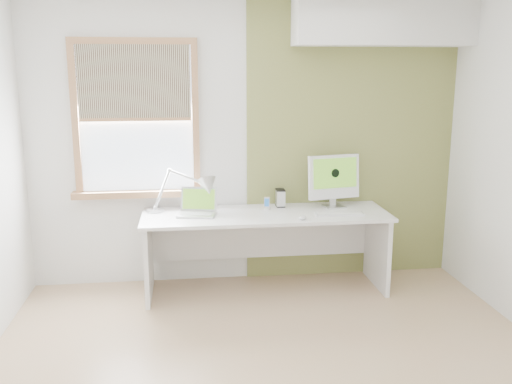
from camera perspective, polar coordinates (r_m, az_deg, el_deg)
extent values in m
cube|color=tan|center=(4.00, 1.97, -17.64)|extent=(4.00, 3.50, 0.02)
cube|color=white|center=(5.25, -0.97, 4.86)|extent=(4.00, 0.02, 2.60)
cube|color=white|center=(1.88, 10.89, -9.45)|extent=(4.00, 0.02, 2.60)
cube|color=olive|center=(5.43, 9.65, 4.94)|extent=(2.00, 0.02, 2.60)
cube|color=white|center=(5.30, 12.81, 16.56)|extent=(1.60, 0.40, 0.42)
cube|color=#A26E45|center=(5.24, -17.93, 7.01)|extent=(0.06, 0.06, 1.42)
cube|color=#A26E45|center=(5.15, -6.18, 7.45)|extent=(0.06, 0.06, 1.42)
cube|color=#A26E45|center=(5.16, -12.46, 14.81)|extent=(1.00, 0.06, 0.06)
cube|color=#A26E45|center=(5.25, -11.79, -0.16)|extent=(1.20, 0.14, 0.06)
cube|color=#D1E2F9|center=(5.19, -12.09, 7.28)|extent=(1.00, 0.01, 1.30)
cube|color=beige|center=(5.13, -12.30, 10.86)|extent=(0.98, 0.02, 0.65)
cube|color=#A26E45|center=(5.14, -12.13, 7.24)|extent=(0.98, 0.03, 0.03)
cube|color=white|center=(5.01, 1.01, -2.34)|extent=(2.20, 0.70, 0.03)
cube|color=white|center=(5.08, -10.89, -6.66)|extent=(0.04, 0.64, 0.70)
cube|color=white|center=(5.36, 12.24, -5.70)|extent=(0.04, 0.64, 0.70)
cube|color=white|center=(5.38, 0.52, -4.20)|extent=(2.08, 0.02, 0.48)
cylinder|color=silver|center=(5.14, -10.22, -1.83)|extent=(0.18, 0.18, 0.02)
sphere|color=silver|center=(5.14, -10.22, -1.64)|extent=(0.05, 0.05, 0.05)
cylinder|color=silver|center=(5.09, -9.52, 0.25)|extent=(0.16, 0.04, 0.35)
sphere|color=silver|center=(5.05, -8.81, 2.17)|extent=(0.05, 0.05, 0.04)
cylinder|color=silver|center=(5.03, -7.03, 1.52)|extent=(0.32, 0.09, 0.14)
sphere|color=silver|center=(5.01, -5.25, 0.86)|extent=(0.04, 0.04, 0.04)
cone|color=silver|center=(5.02, -4.91, 0.54)|extent=(0.25, 0.27, 0.22)
cube|color=silver|center=(4.95, -6.06, -2.28)|extent=(0.37, 0.29, 0.02)
cube|color=#B2B5B7|center=(4.95, -6.06, -2.17)|extent=(0.30, 0.19, 0.00)
cube|color=silver|center=(5.04, -5.84, -0.70)|extent=(0.33, 0.14, 0.21)
cube|color=#538A21|center=(5.03, -5.85, -0.72)|extent=(0.29, 0.11, 0.17)
cylinder|color=silver|center=(5.13, 1.11, -1.69)|extent=(0.07, 0.07, 0.02)
cube|color=silver|center=(5.12, 1.11, -1.06)|extent=(0.05, 0.02, 0.10)
cube|color=#194C99|center=(5.11, 1.11, -1.07)|extent=(0.04, 0.01, 0.07)
cube|color=silver|center=(5.24, 2.48, -0.59)|extent=(0.08, 0.13, 0.16)
cube|color=black|center=(5.22, 2.49, 0.23)|extent=(0.08, 0.13, 0.01)
cube|color=black|center=(5.26, 2.47, -1.40)|extent=(0.08, 0.13, 0.01)
cube|color=silver|center=(5.27, 7.93, -1.46)|extent=(0.21, 0.20, 0.01)
cube|color=silver|center=(5.28, 7.81, -0.49)|extent=(0.06, 0.03, 0.16)
cube|color=white|center=(5.23, 7.92, 1.54)|extent=(0.50, 0.18, 0.41)
cube|color=#538A21|center=(5.20, 8.08, 1.92)|extent=(0.43, 0.12, 0.27)
cylinder|color=black|center=(5.20, 8.09, 1.92)|extent=(0.08, 0.03, 0.08)
cube|color=white|center=(5.00, 8.50, -2.23)|extent=(0.43, 0.14, 0.02)
cube|color=white|center=(5.00, 8.50, -2.13)|extent=(0.40, 0.11, 0.00)
ellipsoid|color=white|center=(4.82, 4.72, -2.58)|extent=(0.10, 0.13, 0.03)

